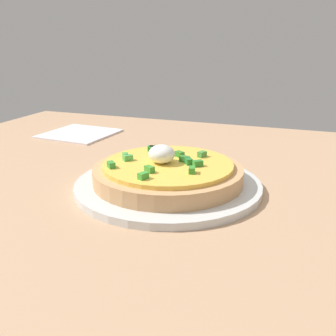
# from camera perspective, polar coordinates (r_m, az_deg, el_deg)

# --- Properties ---
(dining_table) EXTENTS (1.15, 0.77, 0.03)m
(dining_table) POSITION_cam_1_polar(r_m,az_deg,el_deg) (0.60, 5.37, -2.58)
(dining_table) COLOR tan
(dining_table) RESTS_ON ground
(plate) EXTENTS (0.26, 0.26, 0.01)m
(plate) POSITION_cam_1_polar(r_m,az_deg,el_deg) (0.55, -0.00, -2.49)
(plate) COLOR silver
(plate) RESTS_ON dining_table
(pizza) EXTENTS (0.21, 0.21, 0.05)m
(pizza) POSITION_cam_1_polar(r_m,az_deg,el_deg) (0.54, -0.04, -0.59)
(pizza) COLOR tan
(pizza) RESTS_ON plate
(napkin) EXTENTS (0.15, 0.15, 0.00)m
(napkin) POSITION_cam_1_polar(r_m,az_deg,el_deg) (0.87, -12.79, 4.91)
(napkin) COLOR white
(napkin) RESTS_ON dining_table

